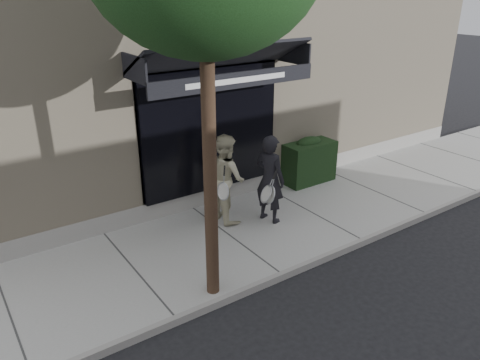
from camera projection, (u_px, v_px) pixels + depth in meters
ground at (307, 215)px, 10.18m from camera, size 80.00×80.00×0.00m
sidewalk at (307, 213)px, 10.16m from camera, size 20.00×3.00×0.12m
curb at (362, 242)px, 8.98m from camera, size 20.00×0.10×0.14m
building_facade at (191, 59)px, 12.89m from camera, size 14.30×8.04×5.64m
hedge at (308, 160)px, 11.46m from camera, size 1.30×0.70×1.14m
pedestrian_front at (270, 179)px, 9.38m from camera, size 0.74×0.88×1.83m
pedestrian_back at (226, 178)px, 9.44m from camera, size 0.77×0.99×1.82m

